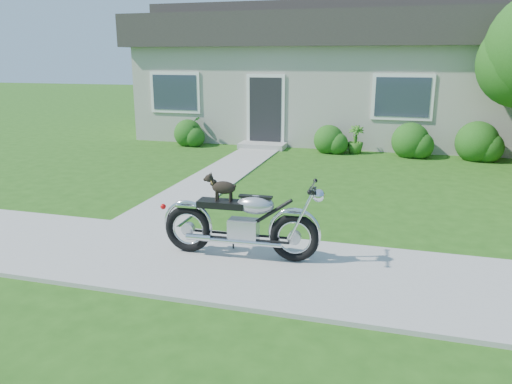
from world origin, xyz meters
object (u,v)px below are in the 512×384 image
at_px(motorcycle_with_dog, 243,222).
at_px(house, 329,73).
at_px(potted_plant_left, 190,132).
at_px(potted_plant_right, 356,140).

bearing_deg(motorcycle_with_dog, house, 90.03).
xyz_separation_m(potted_plant_left, motorcycle_with_dog, (4.39, -8.34, 0.12)).
height_order(potted_plant_left, potted_plant_right, potted_plant_left).
distance_m(house, motorcycle_with_dog, 11.91).
height_order(potted_plant_right, motorcycle_with_dog, motorcycle_with_dog).
xyz_separation_m(house, potted_plant_right, (1.30, -3.44, -1.75)).
bearing_deg(potted_plant_left, house, 41.82).
xyz_separation_m(house, motorcycle_with_dog, (0.54, -11.79, -1.61)).
distance_m(house, potted_plant_left, 5.45).
distance_m(house, potted_plant_right, 4.08).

